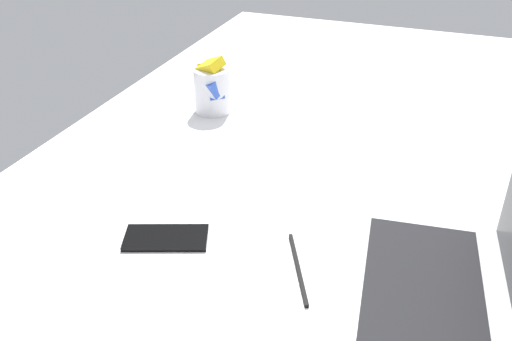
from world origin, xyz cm
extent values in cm
cube|color=white|center=(0.00, 0.00, 9.00)|extent=(180.00, 140.00, 18.00)
cube|color=#B7BABC|center=(48.87, 15.48, 19.00)|extent=(35.40, 26.60, 2.00)
cube|color=black|center=(49.04, 13.99, 20.20)|extent=(30.74, 20.18, 0.40)
cylinder|color=silver|center=(0.32, -42.05, 23.50)|extent=(9.00, 9.00, 11.00)
cube|color=red|center=(-0.94, -41.48, 21.25)|extent=(6.02, 5.55, 5.55)
cube|color=blue|center=(0.77, -41.40, 23.34)|extent=(7.58, 7.38, 6.25)
cube|color=blue|center=(1.88, -41.45, 25.42)|extent=(6.74, 7.33, 5.60)
cube|color=yellow|center=(-1.41, -43.11, 27.52)|extent=(5.45, 5.81, 6.03)
cube|color=yellow|center=(-0.47, -42.21, 29.60)|extent=(6.63, 7.19, 5.39)
cube|color=black|center=(50.66, -27.85, 18.40)|extent=(11.33, 15.50, 0.80)
cube|color=black|center=(50.23, -4.72, 18.30)|extent=(15.60, 7.87, 0.60)
camera|label=1|loc=(116.76, 13.15, 76.33)|focal=39.60mm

